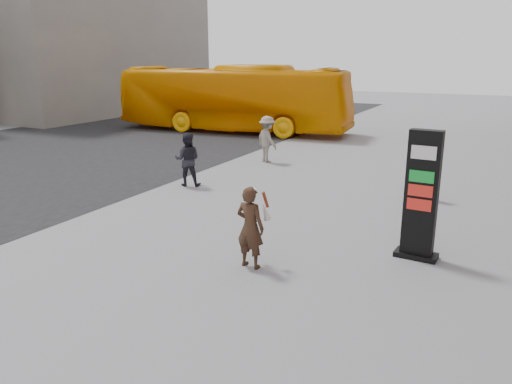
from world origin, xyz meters
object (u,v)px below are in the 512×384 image
at_px(pedestrian_b, 267,139).
at_px(pedestrian_c, 423,169).
at_px(info_pylon, 421,196).
at_px(pedestrian_a, 187,160).
at_px(woman, 250,226).
at_px(bus, 233,98).

bearing_deg(pedestrian_b, pedestrian_c, -169.71).
bearing_deg(pedestrian_c, info_pylon, 117.61).
bearing_deg(pedestrian_c, pedestrian_b, -3.22).
xyz_separation_m(pedestrian_a, pedestrian_c, (7.13, 1.87, 0.03)).
bearing_deg(pedestrian_a, woman, 111.18).
bearing_deg(pedestrian_c, bus, -19.05).
distance_m(info_pylon, bus, 18.80).
relative_size(info_pylon, pedestrian_b, 1.49).
xyz_separation_m(bus, pedestrian_b, (5.32, -6.69, -0.90)).
distance_m(pedestrian_a, pedestrian_c, 7.37).
relative_size(info_pylon, pedestrian_a, 1.57).
distance_m(woman, pedestrian_b, 10.31).
relative_size(pedestrian_a, pedestrian_c, 0.97).
xyz_separation_m(pedestrian_b, pedestrian_c, (6.44, -2.71, -0.02)).
distance_m(woman, pedestrian_c, 7.10).
height_order(woman, pedestrian_a, pedestrian_a).
relative_size(info_pylon, pedestrian_c, 1.52).
distance_m(bus, pedestrian_c, 15.07).
xyz_separation_m(info_pylon, bus, (-12.42, 14.10, 0.46)).
bearing_deg(pedestrian_b, pedestrian_a, 114.45).
height_order(info_pylon, pedestrian_c, info_pylon).
bearing_deg(info_pylon, pedestrian_c, 101.06).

